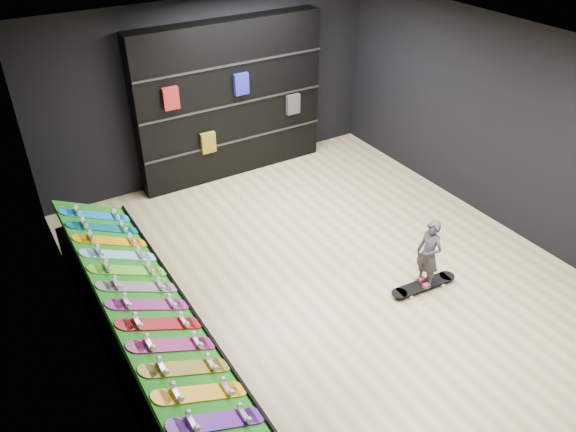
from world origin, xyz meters
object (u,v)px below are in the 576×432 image
floor_skateboard (423,286)px  child (427,266)px  display_rack (144,330)px  back_shelving (230,100)px

floor_skateboard → child: child is taller
display_rack → back_shelving: 4.48m
back_shelving → floor_skateboard: 4.48m
floor_skateboard → child: bearing=139.6°
back_shelving → floor_skateboard: bearing=-81.4°
display_rack → floor_skateboard: display_rack is taller
back_shelving → child: (0.64, -4.24, -0.95)m
display_rack → back_shelving: bearing=49.7°
display_rack → child: child is taller
back_shelving → child: 4.39m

